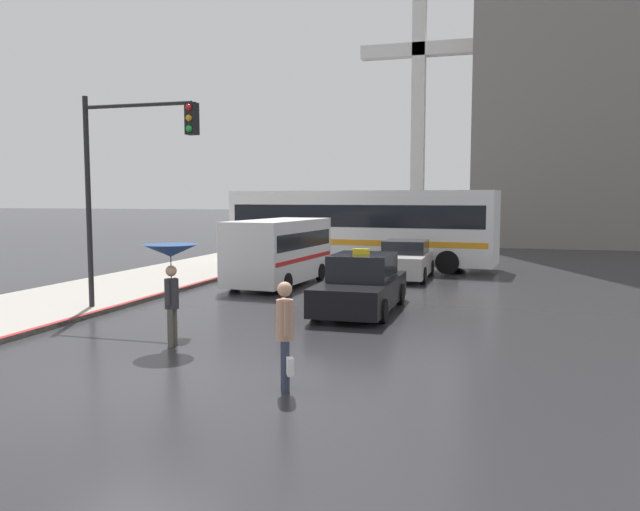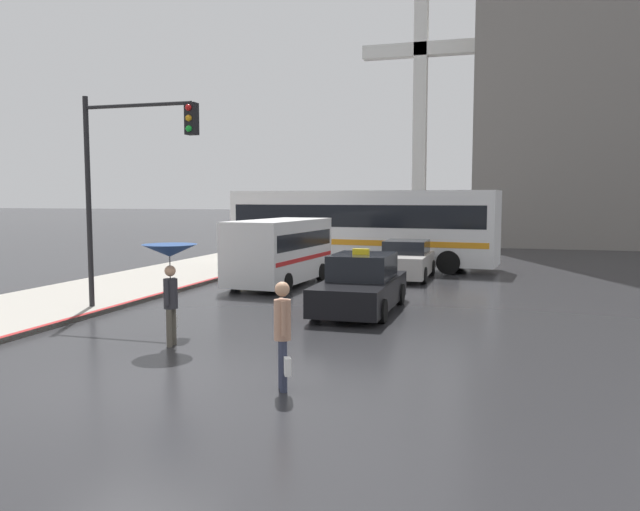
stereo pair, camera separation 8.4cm
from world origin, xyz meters
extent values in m
plane|color=#262628|center=(0.00, 0.00, 0.00)|extent=(300.00, 300.00, 0.00)
cube|color=black|center=(2.07, 7.80, 0.52)|extent=(1.80, 4.59, 0.71)
cube|color=black|center=(2.07, 8.03, 1.21)|extent=(1.58, 2.07, 0.68)
cylinder|color=black|center=(2.92, 6.38, 0.30)|extent=(0.20, 0.60, 0.60)
cylinder|color=black|center=(1.21, 6.38, 0.30)|extent=(0.20, 0.60, 0.60)
cylinder|color=black|center=(2.92, 9.22, 0.30)|extent=(0.20, 0.60, 0.60)
cylinder|color=black|center=(1.21, 9.22, 0.30)|extent=(0.20, 0.60, 0.60)
cube|color=yellow|center=(2.07, 7.80, 1.63)|extent=(0.44, 0.16, 0.16)
cube|color=#B7B2AD|center=(2.18, 15.12, 0.56)|extent=(1.80, 4.20, 0.79)
cube|color=black|center=(2.18, 15.33, 1.20)|extent=(1.58, 1.89, 0.50)
cylinder|color=black|center=(3.04, 13.82, 0.30)|extent=(0.20, 0.60, 0.60)
cylinder|color=black|center=(1.33, 13.82, 0.30)|extent=(0.20, 0.60, 0.60)
cylinder|color=black|center=(3.04, 16.42, 0.30)|extent=(0.20, 0.60, 0.60)
cylinder|color=black|center=(1.33, 16.42, 0.30)|extent=(0.20, 0.60, 0.60)
cube|color=silver|center=(-1.86, 12.17, 1.24)|extent=(2.38, 5.45, 2.14)
cube|color=black|center=(-1.86, 12.17, 1.62)|extent=(2.37, 5.02, 0.55)
cube|color=red|center=(-1.86, 12.17, 0.97)|extent=(2.39, 5.24, 0.14)
cylinder|color=black|center=(-1.03, 10.51, 0.32)|extent=(0.24, 0.64, 0.63)
cylinder|color=black|center=(-2.92, 10.65, 0.32)|extent=(0.24, 0.64, 0.63)
cylinder|color=black|center=(-0.80, 13.70, 0.32)|extent=(0.24, 0.64, 0.63)
cylinder|color=black|center=(-2.69, 13.83, 0.32)|extent=(0.24, 0.64, 0.63)
cube|color=silver|center=(-0.36, 18.54, 1.83)|extent=(12.04, 3.66, 3.13)
cube|color=black|center=(-0.36, 18.54, 2.31)|extent=(11.46, 3.62, 0.95)
cube|color=orange|center=(-0.36, 18.54, 1.19)|extent=(11.69, 3.65, 0.24)
cylinder|color=black|center=(3.89, 19.33, 0.48)|extent=(0.98, 0.37, 0.96)
cylinder|color=black|center=(3.65, 16.94, 0.48)|extent=(0.98, 0.37, 0.96)
cylinder|color=black|center=(-4.07, 20.12, 0.48)|extent=(0.98, 0.37, 0.96)
cylinder|color=black|center=(-4.31, 17.73, 0.48)|extent=(0.98, 0.37, 0.96)
cylinder|color=#4C473D|center=(-0.83, 2.69, 0.39)|extent=(0.13, 0.13, 0.79)
cylinder|color=#4C473D|center=(-0.86, 2.91, 0.39)|extent=(0.13, 0.13, 0.79)
cylinder|color=#28282D|center=(-0.85, 2.80, 1.10)|extent=(0.33, 0.33, 0.62)
sphere|color=tan|center=(-0.85, 2.80, 1.57)|extent=(0.23, 0.23, 0.23)
cylinder|color=#28282D|center=(-0.82, 2.61, 1.14)|extent=(0.08, 0.08, 0.53)
cylinder|color=#28282D|center=(-0.87, 2.98, 1.14)|extent=(0.08, 0.08, 0.53)
cone|color=navy|center=(-0.85, 2.80, 2.00)|extent=(1.13, 1.13, 0.25)
cylinder|color=black|center=(-0.85, 2.80, 1.65)|extent=(0.02, 0.02, 0.69)
cube|color=white|center=(-0.93, 3.05, 0.43)|extent=(0.12, 0.19, 0.28)
cylinder|color=#2D3347|center=(2.36, 0.71, 0.41)|extent=(0.16, 0.16, 0.82)
cylinder|color=#2D3347|center=(2.45, 0.51, 0.41)|extent=(0.16, 0.16, 0.82)
cylinder|color=tan|center=(2.41, 0.61, 1.14)|extent=(0.36, 0.36, 0.65)
sphere|color=tan|center=(2.41, 0.61, 1.63)|extent=(0.24, 0.24, 0.24)
cylinder|color=tan|center=(2.33, 0.77, 1.19)|extent=(0.09, 0.09, 0.55)
cylinder|color=tan|center=(2.48, 0.45, 1.19)|extent=(0.09, 0.09, 0.55)
cube|color=white|center=(2.56, 0.40, 0.45)|extent=(0.17, 0.21, 0.28)
cylinder|color=black|center=(-5.00, 5.80, 2.88)|extent=(0.14, 0.14, 5.76)
cylinder|color=black|center=(-3.44, 5.80, 5.46)|extent=(3.13, 0.10, 0.10)
cube|color=black|center=(-1.88, 5.80, 5.06)|extent=(0.28, 0.28, 0.80)
sphere|color=red|center=(-1.88, 5.64, 5.32)|extent=(0.16, 0.16, 0.16)
sphere|color=orange|center=(-1.88, 5.64, 5.06)|extent=(0.16, 0.16, 0.16)
sphere|color=green|center=(-1.88, 5.64, 4.80)|extent=(0.16, 0.16, 0.16)
cube|color=white|center=(-0.02, 35.71, 9.23)|extent=(0.90, 0.90, 18.45)
cube|color=white|center=(-0.02, 35.71, 13.28)|extent=(8.12, 0.90, 0.90)
camera|label=1|loc=(5.66, -8.61, 3.07)|focal=35.00mm
camera|label=2|loc=(5.74, -8.59, 3.07)|focal=35.00mm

